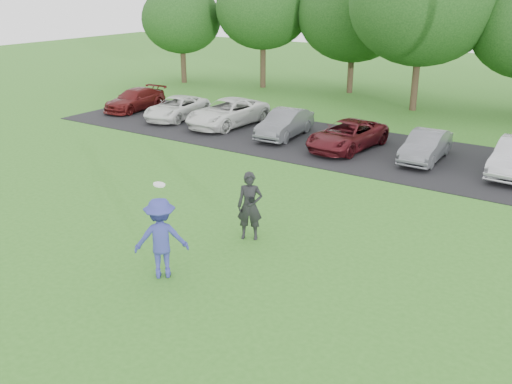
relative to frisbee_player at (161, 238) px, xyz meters
The scene contains 6 objects.
ground 1.26m from the frisbee_player, 39.35° to the right, with size 100.00×100.00×0.00m, color #347220.
parking_lot 12.54m from the frisbee_player, 87.15° to the left, with size 32.00×6.50×0.03m, color black.
frisbee_player is the anchor object (origin of this frame).
camera_bystander 2.90m from the frisbee_player, 79.61° to the left, with size 0.80×0.70×1.85m.
parked_cars 12.48m from the frisbee_player, 89.17° to the left, with size 30.40×4.95×1.25m.
tree_row 22.70m from the frisbee_player, 84.52° to the left, with size 42.39×9.85×8.64m.
Camera 1 is at (7.79, -8.15, 6.50)m, focal length 40.00 mm.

